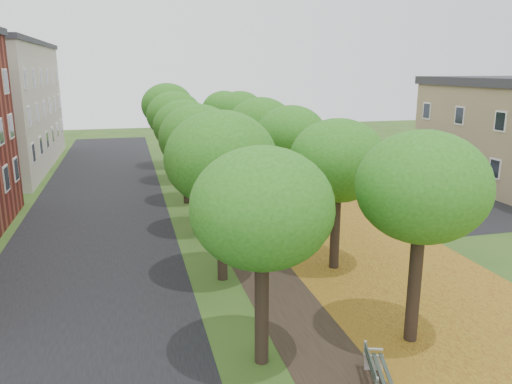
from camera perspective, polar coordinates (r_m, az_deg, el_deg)
ground at (r=15.84m, az=8.72°, el=-17.49°), size 120.00×120.00×0.00m
street_asphalt at (r=28.62m, az=-17.78°, el=-3.40°), size 8.00×70.00×0.01m
footpath at (r=29.08m, az=-2.89°, el=-2.45°), size 3.20×70.00×0.01m
leaf_verge at (r=30.44m, az=6.37°, el=-1.77°), size 7.50×70.00×0.01m
parking_lot at (r=35.13m, az=18.86°, el=-0.31°), size 9.00×16.00×0.01m
tree_row_west at (r=27.76m, az=-7.49°, el=6.73°), size 3.92×33.92×6.47m
tree_row_east at (r=28.74m, az=2.12°, el=7.09°), size 3.92×33.92×6.47m
bench at (r=14.27m, az=13.77°, el=-19.48°), size 1.04×1.92×0.87m
car_silver at (r=29.99m, az=19.60°, el=-1.32°), size 4.49×2.40×1.45m
car_red at (r=32.94m, az=18.70°, el=0.11°), size 4.74×2.52×1.48m
car_grey at (r=34.26m, az=14.82°, el=0.75°), size 4.86×3.48×1.31m
car_white at (r=37.11m, az=12.34°, el=2.06°), size 6.00×4.47×1.51m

